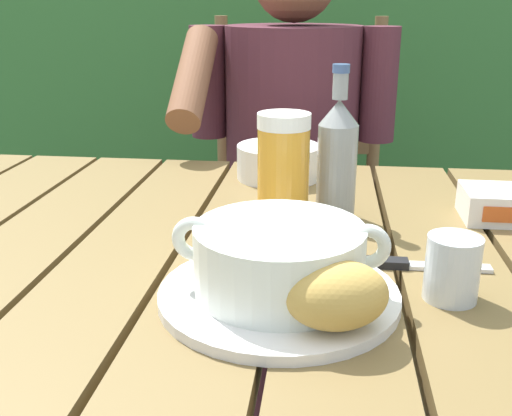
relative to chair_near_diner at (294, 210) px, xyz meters
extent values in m
cube|color=brown|center=(-0.31, -0.84, 0.23)|extent=(0.13, 0.81, 0.04)
cube|color=brown|center=(-0.17, -0.84, 0.23)|extent=(0.13, 0.81, 0.04)
cube|color=brown|center=(-0.03, -0.84, 0.23)|extent=(0.13, 0.81, 0.04)
cube|color=brown|center=(0.11, -0.84, 0.23)|extent=(0.13, 0.81, 0.04)
cube|color=brown|center=(0.25, -0.84, 0.23)|extent=(0.13, 0.81, 0.04)
cube|color=brown|center=(-0.03, -0.47, 0.17)|extent=(1.21, 0.03, 0.08)
cube|color=brown|center=(-0.62, -0.48, -0.14)|extent=(0.06, 0.06, 0.71)
cube|color=#30632E|center=(-0.03, 0.81, 0.32)|extent=(3.38, 0.60, 1.62)
cylinder|color=#4C3823|center=(-1.06, 0.96, 0.32)|extent=(0.10, 0.10, 1.62)
cylinder|color=#4C3823|center=(-0.33, 0.96, 0.13)|extent=(0.10, 0.10, 1.24)
cylinder|color=brown|center=(0.22, -0.24, -0.26)|extent=(0.04, 0.04, 0.46)
cylinder|color=brown|center=(-0.22, -0.24, -0.26)|extent=(0.04, 0.04, 0.46)
cylinder|color=brown|center=(0.22, 0.13, -0.26)|extent=(0.04, 0.04, 0.46)
cylinder|color=brown|center=(-0.22, 0.13, -0.26)|extent=(0.04, 0.04, 0.46)
cube|color=brown|center=(0.00, -0.06, -0.03)|extent=(0.48, 0.41, 0.02)
cylinder|color=brown|center=(0.22, 0.13, 0.24)|extent=(0.04, 0.04, 0.55)
cylinder|color=brown|center=(-0.22, 0.13, 0.24)|extent=(0.04, 0.04, 0.55)
cube|color=brown|center=(0.00, 0.13, 0.16)|extent=(0.44, 0.02, 0.04)
cube|color=brown|center=(0.00, 0.13, 0.30)|extent=(0.44, 0.02, 0.04)
cube|color=brown|center=(0.00, 0.13, 0.44)|extent=(0.44, 0.02, 0.04)
cylinder|color=#4F242F|center=(0.08, -0.36, -0.27)|extent=(0.11, 0.11, 0.45)
cylinder|color=#4F242F|center=(0.08, -0.26, 0.02)|extent=(0.13, 0.40, 0.13)
cylinder|color=#4F242F|center=(-0.09, -0.36, -0.27)|extent=(0.11, 0.11, 0.45)
cylinder|color=#4F242F|center=(-0.09, -0.26, 0.02)|extent=(0.13, 0.40, 0.13)
cylinder|color=#4F242F|center=(0.00, -0.16, 0.26)|extent=(0.32, 0.32, 0.49)
cylinder|color=#4F242F|center=(0.20, -0.18, 0.37)|extent=(0.08, 0.08, 0.26)
cylinder|color=#4F242F|center=(-0.20, -0.18, 0.37)|extent=(0.08, 0.08, 0.26)
cylinder|color=brown|center=(-0.20, -0.34, 0.40)|extent=(0.07, 0.25, 0.21)
cylinder|color=white|center=(0.04, -1.02, 0.26)|extent=(0.26, 0.26, 0.01)
cylinder|color=white|center=(0.04, -1.02, 0.30)|extent=(0.18, 0.18, 0.07)
cylinder|color=orange|center=(0.04, -1.02, 0.32)|extent=(0.16, 0.16, 0.01)
torus|color=white|center=(-0.05, -1.02, 0.32)|extent=(0.05, 0.01, 0.05)
torus|color=white|center=(0.13, -1.02, 0.32)|extent=(0.05, 0.01, 0.05)
ellipsoid|color=gold|center=(0.10, -1.09, 0.30)|extent=(0.12, 0.10, 0.07)
cylinder|color=gold|center=(0.03, -0.78, 0.32)|extent=(0.07, 0.07, 0.14)
cylinder|color=white|center=(0.03, -0.78, 0.40)|extent=(0.08, 0.08, 0.02)
cylinder|color=gray|center=(0.10, -0.74, 0.32)|extent=(0.06, 0.06, 0.14)
cone|color=gray|center=(0.10, -0.74, 0.41)|extent=(0.06, 0.06, 0.04)
cylinder|color=gray|center=(0.10, -0.74, 0.45)|extent=(0.02, 0.02, 0.04)
cylinder|color=#415986|center=(0.10, -0.74, 0.47)|extent=(0.02, 0.02, 0.01)
cylinder|color=silver|center=(0.23, -0.99, 0.29)|extent=(0.06, 0.06, 0.07)
cube|color=white|center=(0.35, -0.72, 0.27)|extent=(0.13, 0.09, 0.05)
cube|color=silver|center=(0.23, -0.92, 0.25)|extent=(0.13, 0.02, 0.00)
cube|color=black|center=(0.16, -0.92, 0.26)|extent=(0.07, 0.02, 0.01)
cylinder|color=white|center=(0.00, -0.54, 0.28)|extent=(0.15, 0.15, 0.06)
camera|label=1|loc=(0.09, -1.61, 0.56)|focal=42.52mm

